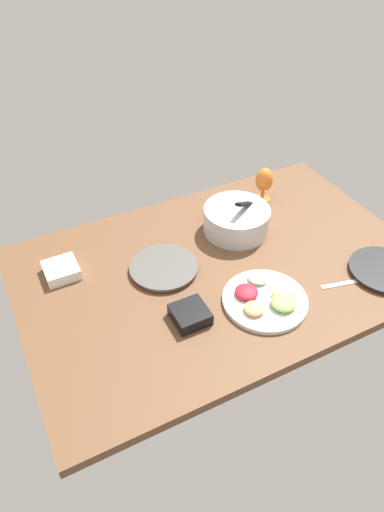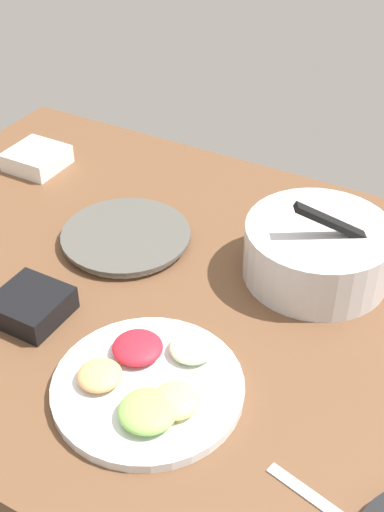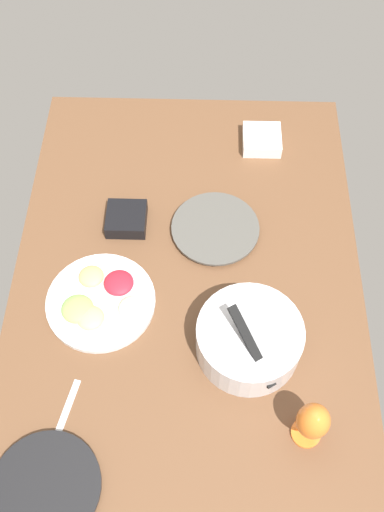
{
  "view_description": "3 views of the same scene",
  "coord_description": "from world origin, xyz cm",
  "px_view_note": "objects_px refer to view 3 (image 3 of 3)",
  "views": [
    {
      "loc": [
        -72.45,
        -116.62,
        125.4
      ],
      "look_at": [
        -9.65,
        7.12,
        3.48
      ],
      "focal_mm": 32.25,
      "sensor_mm": 36.0,
      "label": 1
    },
    {
      "loc": [
        47.13,
        -86.15,
        84.98
      ],
      "look_at": [
        -4.77,
        6.7,
        3.48
      ],
      "focal_mm": 47.45,
      "sensor_mm": 36.0,
      "label": 2
    },
    {
      "loc": [
        81.16,
        3.82,
        150.33
      ],
      "look_at": [
        -10.15,
        1.36,
        3.48
      ],
      "focal_mm": 40.75,
      "sensor_mm": 36.0,
      "label": 3
    }
  ],
  "objects_px": {
    "fruit_platter": "(101,301)",
    "mixing_bowl": "(249,339)",
    "dinner_plate_left": "(215,229)",
    "hurricane_glass_orange": "(312,422)",
    "dinner_plate_right": "(46,488)",
    "square_bowl_black": "(126,218)",
    "square_bowl_white": "(262,139)"
  },
  "relations": [
    {
      "from": "dinner_plate_right",
      "to": "hurricane_glass_orange",
      "type": "height_order",
      "value": "hurricane_glass_orange"
    },
    {
      "from": "dinner_plate_left",
      "to": "dinner_plate_right",
      "type": "bearing_deg",
      "value": -27.82
    },
    {
      "from": "dinner_plate_left",
      "to": "hurricane_glass_orange",
      "type": "distance_m",
      "value": 0.67
    },
    {
      "from": "dinner_plate_left",
      "to": "dinner_plate_right",
      "type": "xyz_separation_m",
      "value": [
        0.77,
        -0.41,
        -0.0
      ]
    },
    {
      "from": "dinner_plate_left",
      "to": "fruit_platter",
      "type": "bearing_deg",
      "value": -51.33
    },
    {
      "from": "fruit_platter",
      "to": "square_bowl_white",
      "type": "distance_m",
      "value": 0.8
    },
    {
      "from": "dinner_plate_left",
      "to": "hurricane_glass_orange",
      "type": "relative_size",
      "value": 1.6
    },
    {
      "from": "dinner_plate_right",
      "to": "square_bowl_black",
      "type": "xyz_separation_m",
      "value": [
        -0.79,
        0.13,
        0.02
      ]
    },
    {
      "from": "dinner_plate_right",
      "to": "square_bowl_black",
      "type": "distance_m",
      "value": 0.81
    },
    {
      "from": "dinner_plate_right",
      "to": "square_bowl_white",
      "type": "distance_m",
      "value": 1.27
    },
    {
      "from": "dinner_plate_left",
      "to": "square_bowl_black",
      "type": "height_order",
      "value": "square_bowl_black"
    },
    {
      "from": "dinner_plate_right",
      "to": "hurricane_glass_orange",
      "type": "distance_m",
      "value": 0.67
    },
    {
      "from": "hurricane_glass_orange",
      "to": "dinner_plate_left",
      "type": "bearing_deg",
      "value": -159.32
    },
    {
      "from": "dinner_plate_left",
      "to": "mixing_bowl",
      "type": "bearing_deg",
      "value": 13.21
    },
    {
      "from": "hurricane_glass_orange",
      "to": "square_bowl_white",
      "type": "xyz_separation_m",
      "value": [
        -0.99,
        -0.08,
        -0.08
      ]
    },
    {
      "from": "dinner_plate_left",
      "to": "hurricane_glass_orange",
      "type": "xyz_separation_m",
      "value": [
        0.62,
        0.23,
        0.09
      ]
    },
    {
      "from": "dinner_plate_left",
      "to": "mixing_bowl",
      "type": "xyz_separation_m",
      "value": [
        0.39,
        0.09,
        0.05
      ]
    },
    {
      "from": "dinner_plate_left",
      "to": "square_bowl_white",
      "type": "xyz_separation_m",
      "value": [
        -0.37,
        0.16,
        0.01
      ]
    },
    {
      "from": "fruit_platter",
      "to": "mixing_bowl",
      "type": "bearing_deg",
      "value": 73.31
    },
    {
      "from": "mixing_bowl",
      "to": "square_bowl_black",
      "type": "xyz_separation_m",
      "value": [
        -0.41,
        -0.37,
        -0.03
      ]
    },
    {
      "from": "square_bowl_black",
      "to": "fruit_platter",
      "type": "bearing_deg",
      "value": -10.02
    },
    {
      "from": "dinner_plate_left",
      "to": "square_bowl_black",
      "type": "bearing_deg",
      "value": -94.59
    },
    {
      "from": "mixing_bowl",
      "to": "hurricane_glass_orange",
      "type": "bearing_deg",
      "value": 31.63
    },
    {
      "from": "square_bowl_black",
      "to": "square_bowl_white",
      "type": "bearing_deg",
      "value": 128.54
    },
    {
      "from": "dinner_plate_right",
      "to": "square_bowl_black",
      "type": "bearing_deg",
      "value": 170.77
    },
    {
      "from": "mixing_bowl",
      "to": "square_bowl_black",
      "type": "height_order",
      "value": "mixing_bowl"
    },
    {
      "from": "dinner_plate_right",
      "to": "fruit_platter",
      "type": "distance_m",
      "value": 0.51
    },
    {
      "from": "dinner_plate_right",
      "to": "mixing_bowl",
      "type": "height_order",
      "value": "mixing_bowl"
    },
    {
      "from": "square_bowl_black",
      "to": "square_bowl_white",
      "type": "xyz_separation_m",
      "value": [
        -0.35,
        0.44,
        -0.0
      ]
    },
    {
      "from": "fruit_platter",
      "to": "square_bowl_black",
      "type": "bearing_deg",
      "value": 169.98
    },
    {
      "from": "dinner_plate_right",
      "to": "square_bowl_white",
      "type": "bearing_deg",
      "value": 153.67
    },
    {
      "from": "fruit_platter",
      "to": "square_bowl_black",
      "type": "distance_m",
      "value": 0.29
    }
  ]
}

